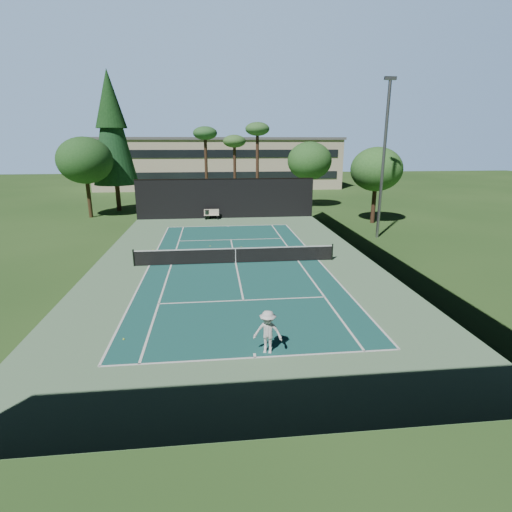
{
  "coord_description": "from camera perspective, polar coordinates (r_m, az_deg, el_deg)",
  "views": [
    {
      "loc": [
        -1.37,
        -24.71,
        7.55
      ],
      "look_at": [
        1.0,
        -3.0,
        1.3
      ],
      "focal_mm": 28.0,
      "sensor_mm": 36.0,
      "label": 1
    }
  ],
  "objects": [
    {
      "name": "decid_tree_c",
      "position": [
        44.57,
        -23.26,
        12.42
      ],
      "size": [
        5.44,
        5.44,
        8.09
      ],
      "color": "#43311D",
      "rests_on": "ground"
    },
    {
      "name": "tennis_ball_c",
      "position": [
        29.83,
        -2.11,
        1.36
      ],
      "size": [
        0.06,
        0.06,
        0.06
      ],
      "primitive_type": "sphere",
      "color": "yellow",
      "rests_on": "ground"
    },
    {
      "name": "pine_tree",
      "position": [
        47.94,
        -19.99,
        17.46
      ],
      "size": [
        4.8,
        4.8,
        15.0
      ],
      "color": "#452A1D",
      "rests_on": "ground"
    },
    {
      "name": "palm_c",
      "position": [
        48.02,
        0.2,
        17.23
      ],
      "size": [
        2.8,
        2.8,
        9.77
      ],
      "color": "#462C1E",
      "rests_on": "ground"
    },
    {
      "name": "court_lines",
      "position": [
        25.86,
        -2.92,
        -0.98
      ],
      "size": [
        11.07,
        23.87,
        0.01
      ],
      "color": "white",
      "rests_on": "ground"
    },
    {
      "name": "light_pole",
      "position": [
        33.51,
        17.79,
        13.37
      ],
      "size": [
        0.9,
        0.25,
        12.22
      ],
      "color": "gray",
      "rests_on": "ground"
    },
    {
      "name": "park_bench",
      "position": [
        40.77,
        -6.38,
        5.98
      ],
      "size": [
        1.5,
        0.45,
        1.02
      ],
      "color": "beige",
      "rests_on": "ground"
    },
    {
      "name": "decid_tree_a",
      "position": [
        48.12,
        7.65,
        13.3
      ],
      "size": [
        5.12,
        5.12,
        7.62
      ],
      "color": "#47331E",
      "rests_on": "ground"
    },
    {
      "name": "trash_bin",
      "position": [
        41.03,
        -7.0,
        5.93
      ],
      "size": [
        0.56,
        0.56,
        0.95
      ],
      "color": "black",
      "rests_on": "ground"
    },
    {
      "name": "palm_b",
      "position": [
        50.79,
        -3.11,
        15.73
      ],
      "size": [
        2.8,
        2.8,
        8.42
      ],
      "color": "#442A1D",
      "rests_on": "ground"
    },
    {
      "name": "campus_building",
      "position": [
        70.78,
        -5.25,
        13.19
      ],
      "size": [
        40.5,
        12.5,
        8.3
      ],
      "color": "beige",
      "rests_on": "ground"
    },
    {
      "name": "court_surface",
      "position": [
        25.86,
        -2.92,
        -0.99
      ],
      "size": [
        10.97,
        23.77,
        0.01
      ],
      "primitive_type": "cube",
      "color": "#1A5550",
      "rests_on": "ground"
    },
    {
      "name": "palm_a",
      "position": [
        48.71,
        -7.27,
        16.6
      ],
      "size": [
        2.8,
        2.8,
        9.32
      ],
      "color": "#422B1C",
      "rests_on": "ground"
    },
    {
      "name": "tennis_net",
      "position": [
        25.71,
        -2.94,
        0.17
      ],
      "size": [
        12.9,
        0.1,
        1.1
      ],
      "color": "black",
      "rests_on": "ground"
    },
    {
      "name": "apron_slab",
      "position": [
        25.87,
        -2.92,
        -1.01
      ],
      "size": [
        18.0,
        32.0,
        0.01
      ],
      "primitive_type": "cube",
      "color": "#628C64",
      "rests_on": "ground"
    },
    {
      "name": "tennis_ball_b",
      "position": [
        30.14,
        -6.58,
        1.42
      ],
      "size": [
        0.07,
        0.07,
        0.07
      ],
      "primitive_type": "sphere",
      "color": "#D8EC35",
      "rests_on": "ground"
    },
    {
      "name": "ground",
      "position": [
        25.87,
        -2.92,
        -1.02
      ],
      "size": [
        160.0,
        160.0,
        0.0
      ],
      "primitive_type": "plane",
      "color": "#2A501E",
      "rests_on": "ground"
    },
    {
      "name": "decid_tree_b",
      "position": [
        39.87,
        16.82,
        11.76
      ],
      "size": [
        4.8,
        4.8,
        7.14
      ],
      "color": "#442A1D",
      "rests_on": "ground"
    },
    {
      "name": "tennis_ball_d",
      "position": [
        29.87,
        -14.49,
        0.88
      ],
      "size": [
        0.07,
        0.07,
        0.07
      ],
      "primitive_type": "sphere",
      "color": "#CEED35",
      "rests_on": "ground"
    },
    {
      "name": "fence",
      "position": [
        25.42,
        -3.0,
        3.36
      ],
      "size": [
        18.04,
        32.05,
        4.03
      ],
      "color": "black",
      "rests_on": "ground"
    },
    {
      "name": "player",
      "position": [
        14.9,
        1.69,
        -10.81
      ],
      "size": [
        1.21,
        0.89,
        1.67
      ],
      "primitive_type": "imported",
      "rotation": [
        0.0,
        0.0,
        -0.28
      ],
      "color": "silver",
      "rests_on": "ground"
    },
    {
      "name": "tennis_ball_a",
      "position": [
        16.95,
        -18.37,
        -11.21
      ],
      "size": [
        0.08,
        0.08,
        0.08
      ],
      "primitive_type": "sphere",
      "color": "#D6F036",
      "rests_on": "ground"
    }
  ]
}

